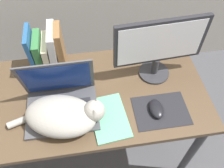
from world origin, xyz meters
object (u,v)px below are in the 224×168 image
(laptop, at_px, (61,101))
(computer_mouse, at_px, (156,109))
(cat, at_px, (64,115))
(external_monitor, at_px, (159,46))
(notepad, at_px, (109,118))
(book_row, at_px, (48,52))

(laptop, bearing_deg, computer_mouse, -11.50)
(cat, xyz_separation_m, external_monitor, (0.48, 0.23, 0.13))
(cat, distance_m, notepad, 0.21)
(laptop, relative_size, book_row, 1.29)
(laptop, distance_m, notepad, 0.24)
(laptop, height_order, computer_mouse, laptop)
(computer_mouse, distance_m, notepad, 0.23)
(computer_mouse, height_order, book_row, book_row)
(laptop, xyz_separation_m, notepad, (0.22, -0.10, -0.05))
(external_monitor, relative_size, computer_mouse, 4.13)
(external_monitor, distance_m, notepad, 0.42)
(computer_mouse, xyz_separation_m, book_row, (-0.49, 0.36, 0.10))
(notepad, bearing_deg, computer_mouse, 1.41)
(book_row, xyz_separation_m, notepad, (0.27, -0.37, -0.11))
(cat, height_order, computer_mouse, cat)
(external_monitor, bearing_deg, notepad, -139.62)
(laptop, relative_size, cat, 0.75)
(laptop, xyz_separation_m, cat, (0.01, -0.09, 0.01))
(computer_mouse, bearing_deg, external_monitor, 77.58)
(cat, distance_m, computer_mouse, 0.43)
(cat, distance_m, book_row, 0.37)
(laptop, xyz_separation_m, book_row, (-0.05, 0.27, 0.07))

